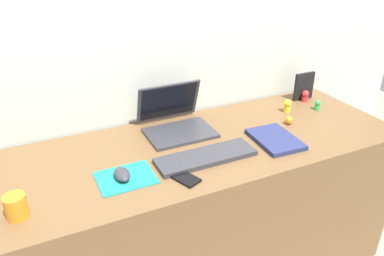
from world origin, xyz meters
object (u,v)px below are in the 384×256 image
Objects in this scene: keyboard at (206,157)px; toy_figurine_yellow at (287,105)px; mouse at (122,174)px; picture_frame at (304,86)px; laptop at (175,119)px; notebook_pad at (275,139)px; coffee_mug at (16,207)px; toy_figurine_red at (305,96)px; cell_phone at (183,177)px; toy_figurine_orange at (289,120)px; toy_figurine_green at (317,105)px.

toy_figurine_yellow reaches higher than keyboard.
picture_frame is (1.11, 0.32, 0.05)m from mouse.
laptop is 1.25× the size of notebook_pad.
laptop is at bearing 41.14° from mouse.
toy_figurine_yellow is (1.28, 0.29, -0.00)m from coffee_mug.
laptop is 0.76m from toy_figurine_red.
cell_phone is (-0.14, -0.09, -0.01)m from keyboard.
toy_figurine_green reaches higher than toy_figurine_orange.
mouse reaches higher than notebook_pad.
coffee_mug is at bearing 155.08° from cell_phone.
toy_figurine_green is at bearing 28.09° from notebook_pad.
toy_figurine_green is (0.40, 0.18, 0.02)m from notebook_pad.
coffee_mug is at bearing -167.46° from toy_figurine_yellow.
mouse is at bearing -177.15° from notebook_pad.
picture_frame reaches higher than cell_phone.
toy_figurine_red reaches higher than notebook_pad.
coffee_mug is 1.53× the size of toy_figurine_green.
notebook_pad is 1.04m from coffee_mug.
notebook_pad is 6.08× the size of toy_figurine_orange.
cell_phone is (-0.13, -0.38, -0.05)m from laptop.
keyboard is 10.39× the size of toy_figurine_orange.
toy_figurine_orange is at bearing -140.76° from picture_frame.
mouse is at bearing 178.98° from keyboard.
mouse is 0.64× the size of picture_frame.
laptop is 0.54m from toy_figurine_orange.
toy_figurine_yellow reaches higher than mouse.
notebook_pad is at bearing -136.56° from toy_figurine_yellow.
cell_phone is 1.59× the size of coffee_mug.
laptop is 4.81× the size of toy_figurine_red.
coffee_mug is (-0.56, 0.03, 0.04)m from cell_phone.
mouse is 2.43× the size of toy_figurine_orange.
toy_figurine_red is at bearing 14.97° from mouse.
toy_figurine_yellow is at bearing 21.50° from keyboard.
laptop is 2.34× the size of cell_phone.
mouse is at bearing -163.68° from picture_frame.
toy_figurine_orange is (-0.27, -0.22, -0.06)m from picture_frame.
toy_figurine_red reaches higher than toy_figurine_green.
notebook_pad is at bearing -155.23° from toy_figurine_green.
laptop reaches higher than toy_figurine_orange.
toy_figurine_green is 0.16m from toy_figurine_yellow.
keyboard is 3.20× the size of cell_phone.
notebook_pad is 0.54m from picture_frame.
toy_figurine_orange is at bearing 8.07° from coffee_mug.
picture_frame reaches higher than toy_figurine_yellow.
toy_figurine_red is (0.76, 0.00, -0.02)m from laptop.
toy_figurine_orange is (1.20, 0.17, -0.02)m from coffee_mug.
toy_figurine_orange is (0.51, -0.18, -0.03)m from laptop.
cell_phone is at bearing -162.84° from toy_figurine_green.
notebook_pad is 4.55× the size of toy_figurine_green.
picture_frame is at bearing 28.90° from toy_figurine_yellow.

